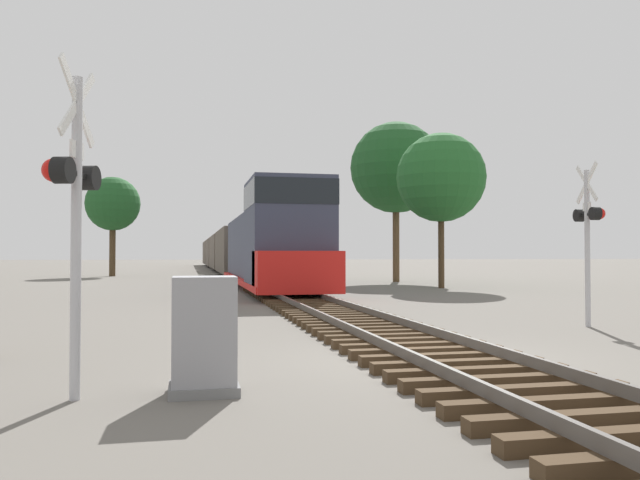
# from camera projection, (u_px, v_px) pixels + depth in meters

# --- Properties ---
(ground_plane) EXTENTS (400.00, 400.00, 0.00)m
(ground_plane) POSITION_uv_depth(u_px,v_px,m) (434.00, 361.00, 9.81)
(ground_plane) COLOR #666059
(rail_track_bed) EXTENTS (2.60, 160.00, 0.31)m
(rail_track_bed) POSITION_uv_depth(u_px,v_px,m) (434.00, 352.00, 9.82)
(rail_track_bed) COLOR #42301E
(rail_track_bed) RESTS_ON ground
(freight_train) EXTENTS (3.09, 80.75, 4.56)m
(freight_train) POSITION_uv_depth(u_px,v_px,m) (228.00, 252.00, 59.31)
(freight_train) COLOR #33384C
(freight_train) RESTS_ON ground
(crossing_signal_near) EXTENTS (0.53, 1.01, 3.90)m
(crossing_signal_near) POSITION_uv_depth(u_px,v_px,m) (74.00, 195.00, 7.20)
(crossing_signal_near) COLOR #B7B7BC
(crossing_signal_near) RESTS_ON ground
(crossing_signal_far) EXTENTS (0.41, 1.01, 3.80)m
(crossing_signal_far) POSITION_uv_depth(u_px,v_px,m) (588.00, 226.00, 14.46)
(crossing_signal_far) COLOR #B7B7BC
(crossing_signal_far) RESTS_ON ground
(relay_cabinet) EXTENTS (0.83, 0.69, 1.41)m
(relay_cabinet) POSITION_uv_depth(u_px,v_px,m) (204.00, 336.00, 7.48)
(relay_cabinet) COLOR slate
(relay_cabinet) RESTS_ON ground
(tree_far_right) EXTENTS (4.45, 4.45, 7.75)m
(tree_far_right) POSITION_uv_depth(u_px,v_px,m) (441.00, 178.00, 31.14)
(tree_far_right) COLOR #473521
(tree_far_right) RESTS_ON ground
(tree_mid_background) EXTENTS (5.60, 5.60, 9.82)m
(tree_mid_background) POSITION_uv_depth(u_px,v_px,m) (396.00, 168.00, 38.33)
(tree_mid_background) COLOR brown
(tree_mid_background) RESTS_ON ground
(tree_deep_background) EXTENTS (4.14, 4.14, 7.65)m
(tree_deep_background) POSITION_uv_depth(u_px,v_px,m) (113.00, 204.00, 47.93)
(tree_deep_background) COLOR #473521
(tree_deep_background) RESTS_ON ground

